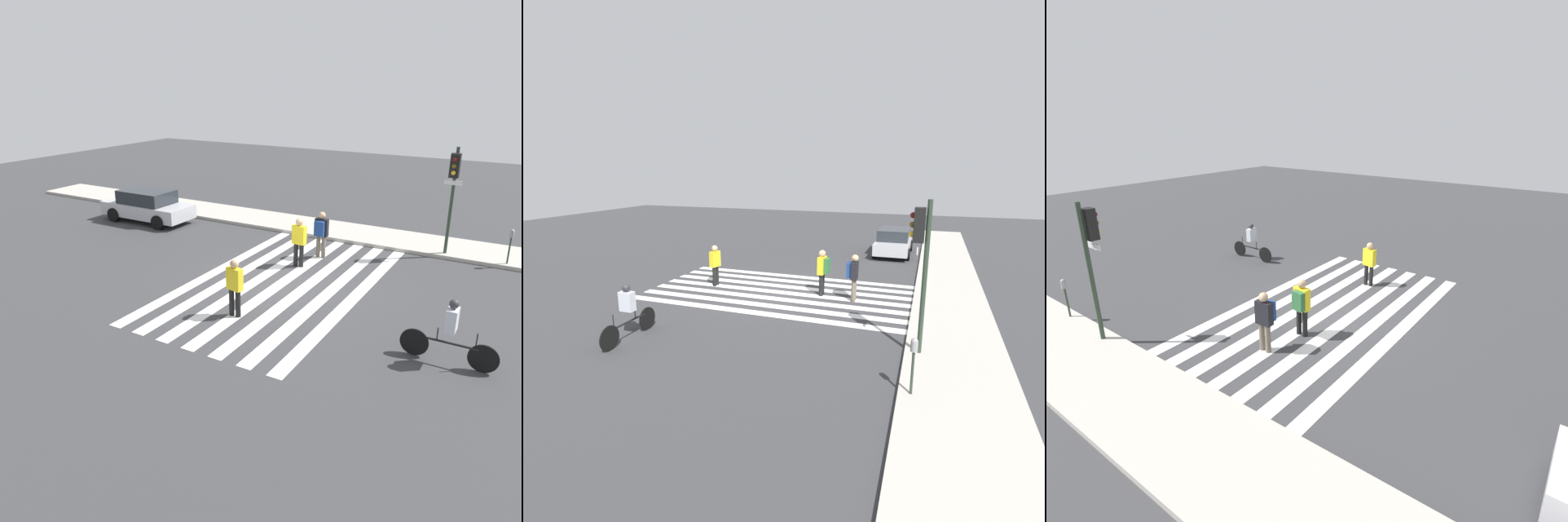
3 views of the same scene
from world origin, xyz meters
TOP-DOWN VIEW (x-y plane):
  - ground_plane at (0.00, 0.00)m, footprint 60.00×60.00m
  - sidewalk_curb at (0.00, 6.25)m, footprint 36.00×2.50m
  - crosswalk_stripes at (-0.00, 0.00)m, footprint 5.30×10.00m
  - traffic_light at (4.03, 5.22)m, footprint 0.60×0.50m
  - parking_meter at (6.16, 5.27)m, footprint 0.15×0.15m
  - pedestrian_adult_yellow_jacket at (-0.00, -2.81)m, footprint 0.50×0.29m
  - pedestrian_adult_tall_backpack at (-0.23, 1.69)m, footprint 0.51×0.43m
  - pedestrian_adult_blue_shirt at (0.06, 2.90)m, footprint 0.49×0.41m
  - cyclist_far_lane at (5.64, -2.41)m, footprint 2.24×0.40m

SIDE VIEW (x-z plane):
  - ground_plane at x=0.00m, z-range 0.00..0.00m
  - crosswalk_stripes at x=0.00m, z-range 0.00..0.01m
  - sidewalk_curb at x=0.00m, z-range 0.00..0.14m
  - cyclist_far_lane at x=5.64m, z-range 0.05..1.68m
  - pedestrian_adult_yellow_jacket at x=0.00m, z-range 0.11..1.80m
  - pedestrian_adult_blue_shirt at x=0.06m, z-range 0.15..1.88m
  - pedestrian_adult_tall_backpack at x=-0.23m, z-range 0.15..1.90m
  - parking_meter at x=6.16m, z-range 0.34..1.73m
  - traffic_light at x=4.03m, z-range 0.81..4.84m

